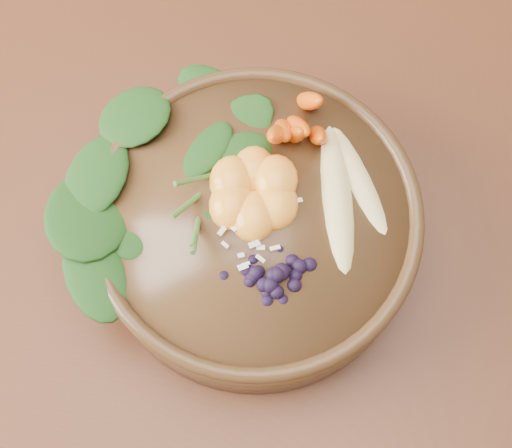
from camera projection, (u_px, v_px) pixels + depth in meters
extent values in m
plane|color=#381E0F|center=(260.00, 286.00, 1.41)|extent=(4.00, 4.00, 0.00)
cube|color=#512A18|center=(264.00, 95.00, 0.72)|extent=(1.60, 0.90, 0.04)
cylinder|color=#49301A|center=(256.00, 228.00, 0.61)|extent=(0.35, 0.35, 0.07)
ellipsoid|color=#E0CC84|center=(361.00, 174.00, 0.58)|extent=(0.09, 0.14, 0.02)
ellipsoid|color=#E0CC84|center=(339.00, 190.00, 0.57)|extent=(0.05, 0.14, 0.02)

